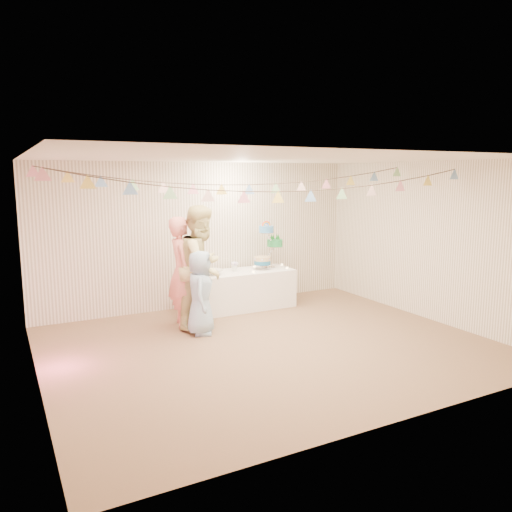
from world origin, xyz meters
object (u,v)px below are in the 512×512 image
table (243,290)px  person_adult_a (182,272)px  cake_stand (268,242)px  person_adult_b (202,267)px  person_child (200,293)px

table → person_adult_a: person_adult_a is taller
cake_stand → person_adult_b: size_ratio=0.42×
person_child → table: bearing=-25.0°
person_adult_b → person_adult_a: bearing=101.2°
person_child → person_adult_b: bearing=-1.9°
table → person_child: bearing=-139.9°
person_adult_a → person_adult_b: bearing=-119.2°
person_adult_a → person_adult_b: (0.26, -0.21, 0.09)m
cake_stand → person_child: 2.13m
table → person_adult_a: (-1.31, -0.48, 0.53)m
person_adult_a → cake_stand: bearing=-65.0°
person_child → cake_stand: bearing=-33.8°
cake_stand → person_adult_a: 1.95m
table → cake_stand: (0.55, 0.05, 0.81)m
table → person_adult_b: person_adult_b is taller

